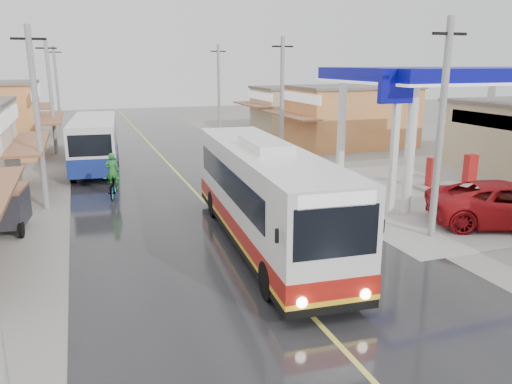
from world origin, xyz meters
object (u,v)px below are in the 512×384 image
coach_bus (264,195)px  second_bus (95,142)px  jeepney (510,204)px  cyclist (113,183)px  tricycle_near (6,207)px

coach_bus → second_bus: coach_bus is taller
jeepney → second_bus: bearing=65.8°
second_bus → jeepney: size_ratio=1.50×
coach_bus → cyclist: 9.85m
jeepney → tricycle_near: (-19.06, 6.03, 0.12)m
cyclist → tricycle_near: (-4.27, -3.92, 0.27)m
jeepney → cyclist: (-14.80, 9.94, -0.15)m
coach_bus → cyclist: size_ratio=5.52×
second_bus → jeepney: bearing=-43.7°
second_bus → cyclist: (0.49, -7.30, -0.95)m
coach_bus → tricycle_near: (-8.96, 4.68, -0.84)m
tricycle_near → jeepney: bearing=-11.4°
coach_bus → jeepney: size_ratio=1.94×
jeepney → tricycle_near: jeepney is taller
cyclist → tricycle_near: size_ratio=0.92×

